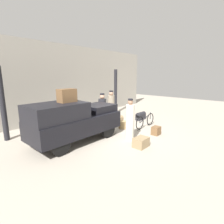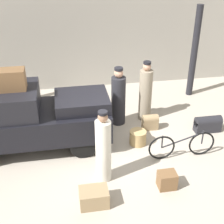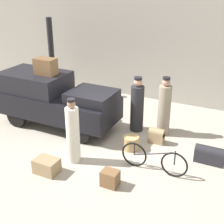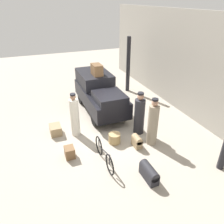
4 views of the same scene
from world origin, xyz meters
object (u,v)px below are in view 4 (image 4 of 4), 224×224
conductor_in_dark_uniform (139,115)px  suitcase_black_upright (56,130)px  porter_lifting_near_truck (153,124)px  wicker_basket (114,138)px  suitcase_small_leather (149,172)px  trunk_barrel_dark (137,141)px  trunk_wicker_pale (70,152)px  trunk_on_truck_roof (97,70)px  porter_standing_middle (75,116)px  truck (99,92)px  bicycle (104,154)px

conductor_in_dark_uniform → suitcase_black_upright: conductor_in_dark_uniform is taller
porter_lifting_near_truck → suitcase_black_upright: bearing=-120.8°
wicker_basket → suitcase_small_leather: size_ratio=0.60×
wicker_basket → trunk_barrel_dark: 0.86m
suitcase_black_upright → trunk_wicker_pale: size_ratio=1.51×
porter_lifting_near_truck → suitcase_small_leather: 1.99m
trunk_on_truck_roof → conductor_in_dark_uniform: bearing=16.9°
conductor_in_dark_uniform → trunk_wicker_pale: bearing=-79.6°
suitcase_small_leather → trunk_on_truck_roof: size_ratio=1.12×
suitcase_black_upright → trunk_wicker_pale: bearing=8.0°
porter_standing_middle → trunk_on_truck_roof: 2.75m
truck → suitcase_black_upright: truck is taller
wicker_basket → suitcase_small_leather: 2.14m
porter_lifting_near_truck → suitcase_small_leather: (1.59, -1.02, -0.60)m
truck → trunk_wicker_pale: 3.78m
suitcase_small_leather → conductor_in_dark_uniform: bearing=159.4°
bicycle → suitcase_black_upright: size_ratio=2.88×
conductor_in_dark_uniform → suitcase_small_leather: conductor_in_dark_uniform is taller
porter_standing_middle → trunk_on_truck_roof: trunk_on_truck_roof is taller
truck → wicker_basket: truck is taller
porter_standing_middle → trunk_wicker_pale: size_ratio=4.48×
trunk_wicker_pale → trunk_on_truck_roof: size_ratio=0.59×
bicycle → porter_standing_middle: porter_standing_middle is taller
trunk_on_truck_roof → truck: bearing=-0.0°
bicycle → trunk_wicker_pale: 1.24m
porter_lifting_near_truck → porter_standing_middle: bearing=-123.1°
bicycle → suitcase_small_leather: (1.18, 1.02, -0.11)m
conductor_in_dark_uniform → trunk_wicker_pale: size_ratio=4.44×
bicycle → porter_standing_middle: size_ratio=0.97×
porter_lifting_near_truck → trunk_wicker_pale: porter_lifting_near_truck is taller
bicycle → truck: bearing=163.7°
truck → bicycle: truck is taller
truck → wicker_basket: 2.94m
trunk_wicker_pale → truck: bearing=145.4°
wicker_basket → porter_standing_middle: size_ratio=0.25×
trunk_wicker_pale → trunk_on_truck_roof: (-3.29, 2.10, 1.76)m
truck → trunk_wicker_pale: size_ratio=9.74×
bicycle → wicker_basket: bicycle is taller
bicycle → wicker_basket: 1.21m
porter_lifting_near_truck → conductor_in_dark_uniform: porter_lifting_near_truck is taller
truck → trunk_barrel_dark: 3.44m
porter_standing_middle → suitcase_black_upright: bearing=-112.7°
porter_lifting_near_truck → trunk_barrel_dark: (0.01, -0.61, -0.61)m
truck → suitcase_small_leather: bearing=-0.9°
truck → suitcase_black_upright: bearing=-59.2°
bicycle → trunk_on_truck_roof: size_ratio=2.59×
trunk_barrel_dark → trunk_wicker_pale: size_ratio=1.15×
trunk_barrel_dark → bicycle: bearing=-74.2°
porter_lifting_near_truck → trunk_on_truck_roof: (-3.59, -0.94, 1.10)m
bicycle → conductor_in_dark_uniform: 2.35m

